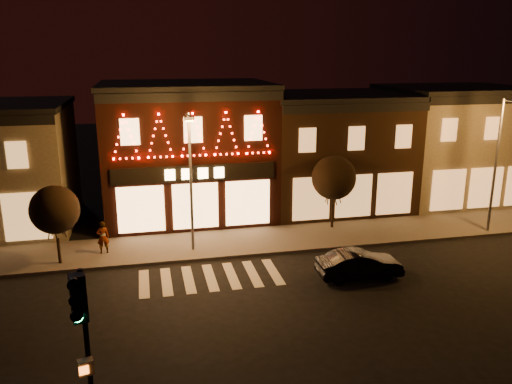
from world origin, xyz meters
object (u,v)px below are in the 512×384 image
object	(u,v)px
dark_sedan	(359,265)
traffic_signal_near	(83,331)
streetlamp_mid	(191,172)
pedestrian	(103,237)

from	to	relation	value
dark_sedan	traffic_signal_near	bearing A→B (deg)	129.85
dark_sedan	streetlamp_mid	bearing A→B (deg)	58.35
traffic_signal_near	streetlamp_mid	distance (m)	14.02
pedestrian	streetlamp_mid	bearing A→B (deg)	162.16
dark_sedan	pedestrian	bearing A→B (deg)	66.54
dark_sedan	pedestrian	size ratio (longest dim) A/B	2.31
streetlamp_mid	pedestrian	bearing A→B (deg)	167.24
streetlamp_mid	dark_sedan	bearing A→B (deg)	-36.46
traffic_signal_near	dark_sedan	bearing A→B (deg)	25.36
traffic_signal_near	streetlamp_mid	world-z (taller)	streetlamp_mid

